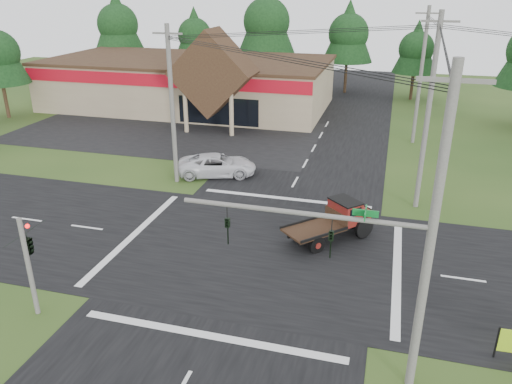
% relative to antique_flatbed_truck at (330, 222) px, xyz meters
% --- Properties ---
extents(ground, '(120.00, 120.00, 0.00)m').
position_rel_antique_flatbed_truck_xyz_m(ground, '(-3.39, -2.26, -1.06)').
color(ground, '#253F16').
rests_on(ground, ground).
extents(road_ns, '(12.00, 120.00, 0.02)m').
position_rel_antique_flatbed_truck_xyz_m(road_ns, '(-3.39, -2.26, -1.05)').
color(road_ns, black).
rests_on(road_ns, ground).
extents(road_ew, '(120.00, 12.00, 0.02)m').
position_rel_antique_flatbed_truck_xyz_m(road_ew, '(-3.39, -2.26, -1.04)').
color(road_ew, black).
rests_on(road_ew, ground).
extents(parking_apron, '(28.00, 14.00, 0.02)m').
position_rel_antique_flatbed_truck_xyz_m(parking_apron, '(-17.39, 16.74, -1.04)').
color(parking_apron, black).
rests_on(parking_apron, ground).
extents(cvs_building, '(30.40, 18.20, 9.19)m').
position_rel_antique_flatbed_truck_xyz_m(cvs_building, '(-19.09, 27.30, 1.72)').
color(cvs_building, gray).
rests_on(cvs_building, ground).
extents(traffic_signal_mast, '(8.12, 0.24, 7.00)m').
position_rel_antique_flatbed_truck_xyz_m(traffic_signal_mast, '(2.43, -9.76, 3.37)').
color(traffic_signal_mast, '#595651').
rests_on(traffic_signal_mast, ground).
extents(traffic_signal_corner, '(0.53, 2.48, 4.40)m').
position_rel_antique_flatbed_truck_xyz_m(traffic_signal_corner, '(-10.89, -9.59, 2.47)').
color(traffic_signal_corner, '#595651').
rests_on(traffic_signal_corner, ground).
extents(utility_pole_nr, '(2.00, 0.30, 11.00)m').
position_rel_antique_flatbed_truck_xyz_m(utility_pole_nr, '(4.11, -9.76, 4.58)').
color(utility_pole_nr, '#595651').
rests_on(utility_pole_nr, ground).
extents(utility_pole_nw, '(2.00, 0.30, 10.50)m').
position_rel_antique_flatbed_truck_xyz_m(utility_pole_nw, '(-11.39, 5.74, 4.33)').
color(utility_pole_nw, '#595651').
rests_on(utility_pole_nw, ground).
extents(utility_pole_ne, '(2.00, 0.30, 11.50)m').
position_rel_antique_flatbed_truck_xyz_m(utility_pole_ne, '(4.61, 5.74, 4.83)').
color(utility_pole_ne, '#595651').
rests_on(utility_pole_ne, ground).
extents(utility_pole_n, '(2.00, 0.30, 11.20)m').
position_rel_antique_flatbed_truck_xyz_m(utility_pole_n, '(4.61, 19.74, 4.68)').
color(utility_pole_n, '#595651').
rests_on(utility_pole_n, ground).
extents(tree_row_a, '(6.72, 6.72, 12.12)m').
position_rel_antique_flatbed_truck_xyz_m(tree_row_a, '(-33.39, 37.74, 6.99)').
color(tree_row_a, '#332316').
rests_on(tree_row_a, ground).
extents(tree_row_b, '(5.60, 5.60, 10.10)m').
position_rel_antique_flatbed_truck_xyz_m(tree_row_b, '(-23.39, 39.74, 5.65)').
color(tree_row_b, '#332316').
rests_on(tree_row_b, ground).
extents(tree_row_c, '(7.28, 7.28, 13.13)m').
position_rel_antique_flatbed_truck_xyz_m(tree_row_c, '(-13.39, 38.74, 7.66)').
color(tree_row_c, '#332316').
rests_on(tree_row_c, ground).
extents(tree_row_d, '(6.16, 6.16, 11.11)m').
position_rel_antique_flatbed_truck_xyz_m(tree_row_d, '(-3.39, 39.74, 6.32)').
color(tree_row_d, '#332316').
rests_on(tree_row_d, ground).
extents(tree_row_e, '(5.04, 5.04, 9.09)m').
position_rel_antique_flatbed_truck_xyz_m(tree_row_e, '(4.61, 37.74, 4.98)').
color(tree_row_e, '#332316').
rests_on(tree_row_e, ground).
extents(antique_flatbed_truck, '(4.87, 5.00, 2.11)m').
position_rel_antique_flatbed_truck_xyz_m(antique_flatbed_truck, '(0.00, 0.00, 0.00)').
color(antique_flatbed_truck, '#511A0B').
rests_on(antique_flatbed_truck, ground).
extents(white_pickup, '(6.05, 4.22, 1.53)m').
position_rel_antique_flatbed_truck_xyz_m(white_pickup, '(-9.07, 7.67, -0.29)').
color(white_pickup, silver).
rests_on(white_pickup, ground).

